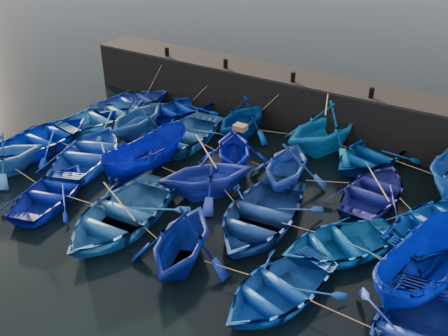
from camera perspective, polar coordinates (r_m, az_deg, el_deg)
The scene contains 34 objects.
ground at distance 19.47m, azimuth -5.11°, elevation -5.73°, with size 120.00×120.00×0.00m, color black.
quay_wall at distance 26.89m, azimuth 8.49°, elevation 7.53°, with size 26.00×2.50×2.50m, color black.
quay_top at distance 26.43m, azimuth 8.70°, elevation 10.16°, with size 26.00×2.50×0.12m, color black.
bollard_0 at distance 29.60m, azimuth -6.54°, elevation 13.06°, with size 0.24×0.24×0.50m, color black.
bollard_1 at distance 27.36m, azimuth 0.18°, elevation 11.86°, with size 0.24×0.24×0.50m, color black.
bollard_2 at distance 25.55m, azimuth 7.89°, elevation 10.27°, with size 0.24×0.24×0.50m, color black.
bollard_3 at distance 24.27m, azimuth 16.50°, elevation 8.26°, with size 0.24×0.24×0.50m, color black.
boat_0 at distance 29.11m, azimuth -10.32°, elevation 7.50°, with size 3.36×4.70×0.98m, color navy.
boat_1 at distance 27.86m, azimuth -5.01°, elevation 6.80°, with size 3.20×4.48×0.93m, color #0429AF.
boat_2 at distance 25.28m, azimuth 2.12°, elevation 5.83°, with size 3.38×3.92×2.06m, color navy.
boat_3 at distance 24.11m, azimuth 11.38°, elevation 4.57°, with size 4.08×4.74×2.49m, color blue.
boat_4 at distance 23.74m, azimuth 16.38°, elevation 1.46°, with size 3.41×4.77×0.99m, color navy.
boat_6 at distance 27.39m, azimuth -13.42°, elevation 5.82°, with size 3.69×5.16×1.07m, color #2C6CB8.
boat_7 at distance 25.63m, azimuth -9.83°, elevation 5.83°, with size 3.49×4.05×2.13m, color navy.
boat_8 at distance 24.50m, azimuth -4.86°, elevation 3.70°, with size 3.83×5.36×1.11m, color #27609A.
boat_9 at distance 22.32m, azimuth 1.17°, elevation 2.29°, with size 3.20×3.71×1.95m, color #060E9A.
boat_10 at distance 21.06m, azimuth 7.24°, elevation 0.44°, with size 3.41×3.95×2.08m, color #1E41A7.
boat_11 at distance 21.05m, azimuth 16.87°, elevation -2.56°, with size 3.21×4.49×0.93m, color navy.
boat_12 at distance 19.77m, azimuth 23.89°, elevation -6.01°, with size 3.77×5.27×1.09m, color #0643B3.
boat_13 at distance 25.75m, azimuth -19.72°, elevation 3.30°, with size 3.78×5.28×1.10m, color #0021A6.
boat_14 at distance 23.73m, azimuth -15.11°, elevation 1.75°, with size 3.71×5.19×1.08m, color blue.
boat_15 at distance 22.18m, azimuth -8.92°, elevation 1.44°, with size 1.72×4.56×1.76m, color #020A7E.
boat_16 at distance 20.23m, azimuth -2.06°, elevation -0.65°, with size 3.40×3.94×2.08m, color #1C2EA2.
boat_17 at distance 18.64m, azimuth 4.14°, elevation -5.35°, with size 3.92×5.48×1.14m, color navy.
boat_18 at distance 17.88m, azimuth 13.03°, elevation -8.34°, with size 3.15×4.41×0.91m, color #0C599F.
boat_19 at distance 16.86m, azimuth 21.86°, elevation -10.42°, with size 1.90×5.04×1.95m, color #001489.
boat_20 at distance 23.85m, azimuth -24.22°, elevation 1.36°, with size 3.17×3.68×1.94m, color #2961B7.
boat_21 at distance 21.32m, azimuth -19.06°, elevation -2.57°, with size 3.06×4.28×0.89m, color #0A198C.
boat_22 at distance 19.01m, azimuth -11.78°, elevation -5.18°, with size 3.98×5.57×1.15m, color #245F98.
boat_23 at distance 16.67m, azimuth -4.89°, elevation -8.14°, with size 3.44×3.99×2.10m, color navy.
boat_24 at distance 15.80m, azimuth 6.15°, elevation -13.56°, with size 3.20×4.47×0.93m, color #114BB4.
wooden_crate at distance 21.70m, azimuth 1.88°, elevation 4.67°, with size 0.55×0.44×0.24m, color brown.
mooring_ropes at distance 22.43m, azimuth 3.02°, elevation 2.10°, with size 17.43×11.63×2.10m.
loose_oars at distance 20.25m, azimuth 4.43°, elevation 1.44°, with size 9.70×11.92×1.62m.
Camera 1 is at (9.98, -12.38, 11.25)m, focal length 40.00 mm.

